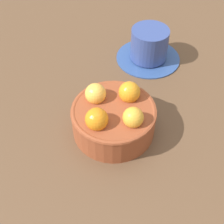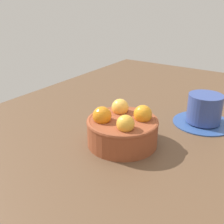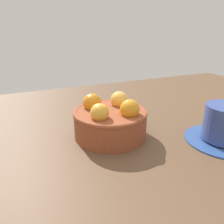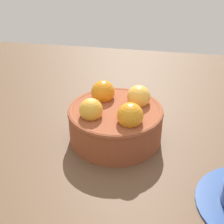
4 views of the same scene
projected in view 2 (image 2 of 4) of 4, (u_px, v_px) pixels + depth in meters
ground_plane at (122, 150)px, 61.43cm from camera, size 148.23×86.79×3.26cm
terracotta_bowl at (122, 128)px, 59.36cm from camera, size 15.41×15.41×8.80cm
coffee_cup at (204, 111)px, 68.85cm from camera, size 14.80×14.80×7.69cm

